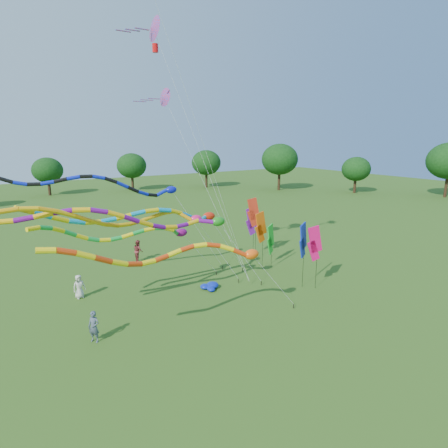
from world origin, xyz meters
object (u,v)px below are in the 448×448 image
blue_nylon_heap (215,285)px  person_a (79,287)px  tube_kite_orange (132,218)px  person_c (138,251)px  tube_kite_red (187,254)px  person_b (94,327)px

blue_nylon_heap → person_a: person_a is taller
tube_kite_orange → person_a: 7.10m
blue_nylon_heap → person_c: bearing=106.1°
tube_kite_red → tube_kite_orange: bearing=110.8°
blue_nylon_heap → person_b: (-8.76, -2.65, 0.63)m
tube_kite_orange → person_a: size_ratio=9.38×
person_b → tube_kite_orange: bearing=77.4°
tube_kite_orange → tube_kite_red: bearing=-77.6°
person_c → tube_kite_orange: bearing=161.7°
tube_kite_red → person_c: size_ratio=7.27×
tube_kite_orange → person_b: bearing=-156.5°
tube_kite_orange → person_b: (-2.82, -1.62, -5.05)m
person_c → person_b: bearing=152.3°
person_a → person_b: size_ratio=0.95×
tube_kite_red → person_b: size_ratio=8.11×
tube_kite_orange → blue_nylon_heap: size_ratio=14.52×
tube_kite_red → tube_kite_orange: size_ratio=0.91×
blue_nylon_heap → person_b: person_b is taller
tube_kite_red → blue_nylon_heap: tube_kite_red is taller
person_a → person_c: bearing=32.6°
tube_kite_red → person_c: tube_kite_red is taller
tube_kite_orange → person_c: bearing=63.0°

